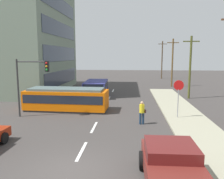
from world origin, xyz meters
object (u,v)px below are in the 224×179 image
(utility_pole_distant, at_px, (162,59))
(utility_pole_mid, at_px, (190,66))
(pickup_truck_parked, at_px, (173,169))
(utility_pole_far, at_px, (172,62))
(streetcar_tram, at_px, (67,99))
(city_bus, at_px, (96,87))
(traffic_light_mast, at_px, (31,77))
(stop_sign, at_px, (178,91))
(pedestrian_crossing, at_px, (142,111))

(utility_pole_distant, bearing_deg, utility_pole_mid, -89.71)
(pickup_truck_parked, relative_size, utility_pole_far, 0.67)
(streetcar_tram, relative_size, city_bus, 1.34)
(utility_pole_far, bearing_deg, traffic_light_mast, -126.33)
(stop_sign, relative_size, utility_pole_mid, 0.41)
(streetcar_tram, height_order, traffic_light_mast, traffic_light_mast)
(pickup_truck_parked, distance_m, utility_pole_far, 29.46)
(city_bus, distance_m, pedestrian_crossing, 12.38)
(stop_sign, bearing_deg, pedestrian_crossing, -150.47)
(streetcar_tram, relative_size, traffic_light_mast, 1.61)
(stop_sign, height_order, utility_pole_far, utility_pole_far)
(stop_sign, height_order, utility_pole_mid, utility_pole_mid)
(stop_sign, bearing_deg, utility_pole_mid, 71.44)
(pickup_truck_parked, bearing_deg, utility_pole_far, 80.38)
(streetcar_tram, relative_size, utility_pole_distant, 0.94)
(pickup_truck_parked, distance_m, traffic_light_mast, 13.54)
(streetcar_tram, height_order, pedestrian_crossing, streetcar_tram)
(stop_sign, distance_m, utility_pole_far, 19.47)
(stop_sign, distance_m, traffic_light_mast, 11.54)
(pedestrian_crossing, bearing_deg, pickup_truck_parked, -84.79)
(stop_sign, height_order, traffic_light_mast, traffic_light_mast)
(pickup_truck_parked, bearing_deg, utility_pole_mid, 74.74)
(pedestrian_crossing, xyz_separation_m, utility_pole_distant, (5.73, 33.76, 3.20))
(city_bus, bearing_deg, utility_pole_mid, -3.71)
(city_bus, distance_m, pickup_truck_parked, 20.25)
(utility_pole_far, bearing_deg, stop_sign, -98.36)
(streetcar_tram, distance_m, pickup_truck_parked, 13.98)
(stop_sign, relative_size, utility_pole_far, 0.39)
(city_bus, distance_m, utility_pole_distant, 25.08)
(streetcar_tram, relative_size, pickup_truck_parked, 1.48)
(streetcar_tram, relative_size, pedestrian_crossing, 4.45)
(pedestrian_crossing, bearing_deg, traffic_light_mast, 171.31)
(stop_sign, distance_m, utility_pole_distant, 32.36)
(city_bus, relative_size, pedestrian_crossing, 3.31)
(traffic_light_mast, xyz_separation_m, utility_pole_distant, (14.40, 32.44, 0.90))
(pedestrian_crossing, height_order, utility_pole_far, utility_pole_far)
(pedestrian_crossing, bearing_deg, city_bus, 113.94)
(city_bus, height_order, pedestrian_crossing, city_bus)
(streetcar_tram, distance_m, utility_pole_far, 21.08)
(stop_sign, bearing_deg, pickup_truck_parked, -102.09)
(pickup_truck_parked, bearing_deg, utility_pole_distant, 83.21)
(pedestrian_crossing, relative_size, stop_sign, 0.58)
(utility_pole_distant, bearing_deg, traffic_light_mast, -113.93)
(streetcar_tram, distance_m, city_bus, 7.65)
(city_bus, xyz_separation_m, utility_pole_distant, (10.75, 22.45, 3.09))
(pedestrian_crossing, height_order, utility_pole_mid, utility_pole_mid)
(traffic_light_mast, bearing_deg, stop_sign, 1.35)
(pedestrian_crossing, distance_m, utility_pole_far, 21.74)
(city_bus, xyz_separation_m, pedestrian_crossing, (5.02, -11.32, -0.11))
(utility_pole_far, bearing_deg, city_bus, -138.39)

